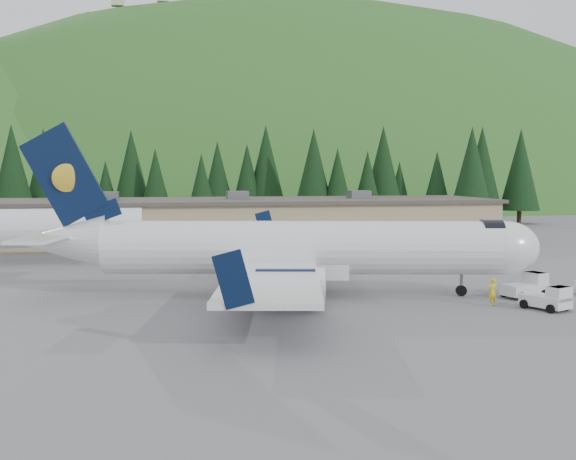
# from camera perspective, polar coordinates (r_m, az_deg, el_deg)

# --- Properties ---
(ground) EXTENTS (600.00, 600.00, 0.00)m
(ground) POSITION_cam_1_polar(r_m,az_deg,el_deg) (49.20, 1.32, -5.20)
(ground) COLOR #5B5B5F
(airliner) EXTENTS (35.18, 33.23, 11.73)m
(airliner) POSITION_cam_1_polar(r_m,az_deg,el_deg) (48.76, 0.11, -1.58)
(airliner) COLOR white
(airliner) RESTS_ON ground
(baggage_tug_a) EXTENTS (3.40, 2.57, 1.64)m
(baggage_tug_a) POSITION_cam_1_polar(r_m,az_deg,el_deg) (51.06, 18.39, -4.25)
(baggage_tug_a) COLOR silver
(baggage_tug_a) RESTS_ON ground
(terminal_building) EXTENTS (71.00, 17.00, 6.10)m
(terminal_building) POSITION_cam_1_polar(r_m,az_deg,el_deg) (85.74, -7.34, 0.73)
(terminal_building) COLOR tan
(terminal_building) RESTS_ON ground
(baggage_tug_d) EXTENTS (2.56, 3.21, 1.54)m
(baggage_tug_d) POSITION_cam_1_polar(r_m,az_deg,el_deg) (46.76, 19.93, -5.15)
(baggage_tug_d) COLOR silver
(baggage_tug_d) RESTS_ON ground
(ramp_worker) EXTENTS (0.75, 0.61, 1.77)m
(ramp_worker) POSITION_cam_1_polar(r_m,az_deg,el_deg) (47.12, 15.84, -4.73)
(ramp_worker) COLOR yellow
(ramp_worker) RESTS_ON ground
(tree_line) EXTENTS (113.43, 18.13, 14.40)m
(tree_line) POSITION_cam_1_polar(r_m,az_deg,el_deg) (108.33, -6.07, 4.34)
(tree_line) COLOR black
(tree_line) RESTS_ON ground
(hills) EXTENTS (614.00, 330.00, 300.00)m
(hills) POSITION_cam_1_polar(r_m,az_deg,el_deg) (277.97, 3.07, -14.52)
(hills) COLOR #2D6421
(hills) RESTS_ON ground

